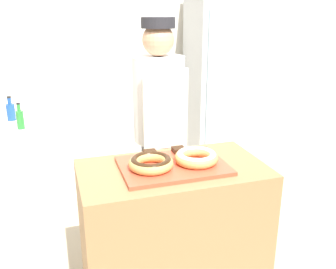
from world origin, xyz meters
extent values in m
cube|color=silver|center=(0.00, 2.13, 1.35)|extent=(8.00, 0.06, 2.70)
cube|color=#997047|center=(0.00, 0.00, 0.46)|extent=(1.13, 0.63, 0.92)
cube|color=#D84C33|center=(0.00, 0.00, 0.93)|extent=(0.63, 0.45, 0.02)
torus|color=tan|center=(-0.14, -0.02, 0.97)|extent=(0.26, 0.26, 0.06)
torus|color=#331E0F|center=(-0.14, -0.02, 0.99)|extent=(0.24, 0.24, 0.04)
torus|color=tan|center=(0.14, -0.02, 0.97)|extent=(0.26, 0.26, 0.06)
torus|color=white|center=(0.14, -0.02, 0.99)|extent=(0.24, 0.24, 0.04)
cube|color=#382111|center=(-0.10, 0.17, 0.96)|extent=(0.08, 0.08, 0.03)
cube|color=#382111|center=(0.10, 0.17, 0.96)|extent=(0.08, 0.08, 0.03)
cylinder|color=#4C4C51|center=(0.11, 0.67, 0.43)|extent=(0.28, 0.28, 0.86)
cylinder|color=white|center=(0.11, 0.67, 1.18)|extent=(0.39, 0.39, 0.64)
cube|color=silver|center=(0.11, 0.49, 0.76)|extent=(0.33, 0.02, 1.35)
sphere|color=tan|center=(0.11, 0.67, 1.62)|extent=(0.23, 0.23, 0.23)
cylinder|color=#232328|center=(0.11, 0.67, 1.74)|extent=(0.24, 0.24, 0.08)
cube|color=#ADB2B7|center=(1.10, 1.74, 0.99)|extent=(0.63, 0.57, 1.97)
cube|color=silver|center=(1.10, 1.45, 1.03)|extent=(0.52, 0.02, 1.58)
cube|color=silver|center=(-0.88, 1.74, 0.40)|extent=(0.93, 0.66, 0.80)
cube|color=gray|center=(-0.88, 1.74, 0.78)|extent=(0.93, 0.66, 0.01)
cylinder|color=#1E4CB2|center=(-1.05, 1.80, 0.88)|extent=(0.08, 0.08, 0.16)
cylinder|color=#1E4CB2|center=(-1.05, 1.80, 0.99)|extent=(0.04, 0.04, 0.06)
cylinder|color=black|center=(-1.05, 1.80, 1.03)|extent=(0.04, 0.04, 0.01)
cylinder|color=#2D8C38|center=(-0.95, 1.49, 0.88)|extent=(0.06, 0.06, 0.16)
cylinder|color=#2D8C38|center=(-0.95, 1.49, 1.00)|extent=(0.03, 0.03, 0.06)
cylinder|color=black|center=(-0.95, 1.49, 1.03)|extent=(0.03, 0.03, 0.01)
camera|label=1|loc=(-0.66, -1.97, 1.84)|focal=40.00mm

